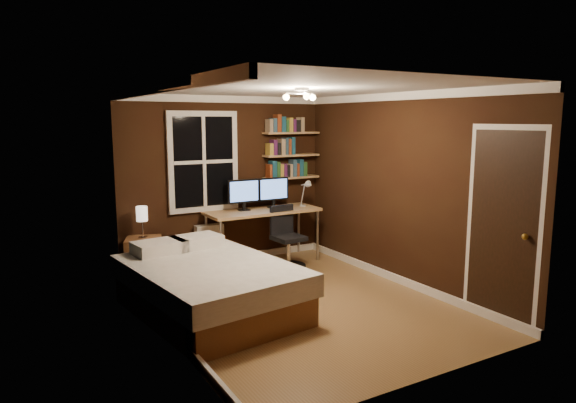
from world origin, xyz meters
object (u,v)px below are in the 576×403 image
bed (209,286)px  desk (263,214)px  radiator (209,245)px  office_chair (287,245)px  monitor_right (273,193)px  desk_lamp (306,193)px  monitor_left (244,195)px  nightstand (144,258)px  bedside_lamp (142,222)px

bed → desk: (1.46, 1.52, 0.45)m
radiator → office_chair: office_chair is taller
radiator → monitor_right: monitor_right is taller
radiator → desk_lamp: 1.67m
monitor_left → desk_lamp: 0.98m
monitor_right → desk_lamp: (0.46, -0.19, -0.01)m
nightstand → monitor_right: (2.01, -0.01, 0.77)m
monitor_right → office_chair: (-0.04, -0.49, -0.71)m
monitor_right → office_chair: bearing=-95.0°
desk → office_chair: 0.61m
nightstand → desk: desk is taller
nightstand → desk_lamp: bearing=15.1°
bedside_lamp → monitor_left: 1.53m
bedside_lamp → desk_lamp: 2.49m
monitor_right → bed: bearing=-136.4°
nightstand → radiator: size_ratio=0.91×
bed → desk: bearing=38.6°
radiator → office_chair: size_ratio=0.69×
nightstand → radiator: 1.01m
desk → monitor_right: size_ratio=3.40×
desk → monitor_right: 0.38m
desk → monitor_left: (-0.27, 0.09, 0.29)m
radiator → desk: size_ratio=0.36×
radiator → monitor_left: monitor_left is taller
monitor_right → desk: bearing=-159.3°
nightstand → bedside_lamp: bedside_lamp is taller
desk → office_chair: bearing=-65.6°
bedside_lamp → office_chair: bedside_lamp is taller
bed → desk: desk is taller
desk_lamp → office_chair: (-0.50, -0.30, -0.70)m
radiator → monitor_right: (1.00, -0.14, 0.74)m
bedside_lamp → radiator: 1.12m
office_chair → bedside_lamp: bearing=160.9°
radiator → desk: (0.78, -0.23, 0.44)m
bed → radiator: bed is taller
radiator → desk: desk is taller
nightstand → office_chair: size_ratio=0.62×
nightstand → desk_lamp: (2.47, -0.20, 0.75)m
nightstand → monitor_right: bearing=19.5°
bed → office_chair: bearing=26.6°
desk → office_chair: (0.18, -0.41, -0.42)m
desk → bedside_lamp: bearing=177.0°
monitor_right → bedside_lamp: bearing=179.8°
bedside_lamp → radiator: bearing=7.8°
bed → monitor_right: (1.69, 1.61, 0.75)m
monitor_right → office_chair: size_ratio=0.55×
monitor_left → office_chair: size_ratio=0.55×
radiator → desk_lamp: desk_lamp is taller
bedside_lamp → office_chair: 2.07m
radiator → office_chair: (0.96, -0.64, 0.02)m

